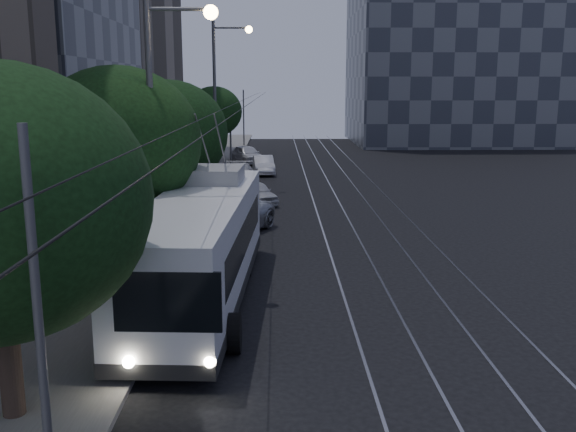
% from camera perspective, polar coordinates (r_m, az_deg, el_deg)
% --- Properties ---
extents(ground, '(120.00, 120.00, 0.00)m').
position_cam_1_polar(ground, '(20.09, 4.24, -7.35)').
color(ground, black).
rests_on(ground, ground).
extents(sidewalk, '(5.00, 90.00, 0.15)m').
position_cam_1_polar(sidewalk, '(39.86, -9.22, 2.15)').
color(sidewalk, slate).
rests_on(sidewalk, ground).
extents(tram_rails, '(4.52, 90.00, 0.02)m').
position_cam_1_polar(tram_rails, '(39.69, 5.23, 2.11)').
color(tram_rails, '#9D9CA5').
rests_on(tram_rails, ground).
extents(overhead_wires, '(2.23, 90.00, 6.00)m').
position_cam_1_polar(overhead_wires, '(39.17, -5.70, 7.08)').
color(overhead_wires, black).
rests_on(overhead_wires, ground).
extents(building_distant_right, '(22.00, 18.00, 24.00)m').
position_cam_1_polar(building_distant_right, '(76.73, 14.47, 15.34)').
color(building_distant_right, '#373B46').
rests_on(building_distant_right, ground).
extents(trolleybus, '(3.25, 12.62, 5.63)m').
position_cam_1_polar(trolleybus, '(19.70, -7.68, -2.57)').
color(trolleybus, silver).
rests_on(trolleybus, ground).
extents(pickup_silver, '(4.93, 6.57, 1.66)m').
position_cam_1_polar(pickup_silver, '(28.13, -5.88, -0.12)').
color(pickup_silver, '#AFB2B7').
rests_on(pickup_silver, ground).
extents(car_white_a, '(2.85, 3.98, 1.26)m').
position_cam_1_polar(car_white_a, '(35.69, -2.87, 2.09)').
color(car_white_a, silver).
rests_on(car_white_a, ground).
extents(car_white_b, '(2.18, 5.31, 1.54)m').
position_cam_1_polar(car_white_b, '(41.15, -4.49, 3.53)').
color(car_white_b, '#B5B6BA').
rests_on(car_white_b, ground).
extents(car_white_c, '(1.83, 4.22, 1.35)m').
position_cam_1_polar(car_white_c, '(47.71, -2.20, 4.55)').
color(car_white_c, silver).
rests_on(car_white_c, ground).
extents(car_white_d, '(3.51, 4.81, 1.52)m').
position_cam_1_polar(car_white_d, '(54.28, -3.66, 5.48)').
color(car_white_d, silver).
rests_on(car_white_d, ground).
extents(tree_1, '(5.46, 5.46, 7.15)m').
position_cam_1_polar(tree_1, '(21.89, -14.83, 6.42)').
color(tree_1, '#33271C').
rests_on(tree_1, ground).
extents(tree_2, '(5.13, 5.13, 6.75)m').
position_cam_1_polar(tree_2, '(28.70, -10.51, 7.22)').
color(tree_2, '#33271C').
rests_on(tree_2, ground).
extents(tree_3, '(3.86, 3.86, 5.97)m').
position_cam_1_polar(tree_3, '(36.20, -8.55, 7.81)').
color(tree_3, '#33271C').
rests_on(tree_3, ground).
extents(tree_4, '(4.19, 4.19, 6.42)m').
position_cam_1_polar(tree_4, '(49.18, -6.58, 9.18)').
color(tree_4, '#33271C').
rests_on(tree_4, ground).
extents(tree_5, '(4.02, 4.02, 5.93)m').
position_cam_1_polar(tree_5, '(55.40, -6.48, 9.02)').
color(tree_5, '#33271C').
rests_on(tree_5, ground).
extents(streetlamp_near, '(2.23, 0.44, 9.08)m').
position_cam_1_polar(streetlamp_near, '(20.25, -10.96, 8.58)').
color(streetlamp_near, '#5E5E60').
rests_on(streetlamp_near, ground).
extents(streetlamp_far, '(2.49, 0.44, 10.34)m').
position_cam_1_polar(streetlamp_far, '(40.86, -5.94, 11.11)').
color(streetlamp_far, '#5E5E60').
rests_on(streetlamp_far, ground).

